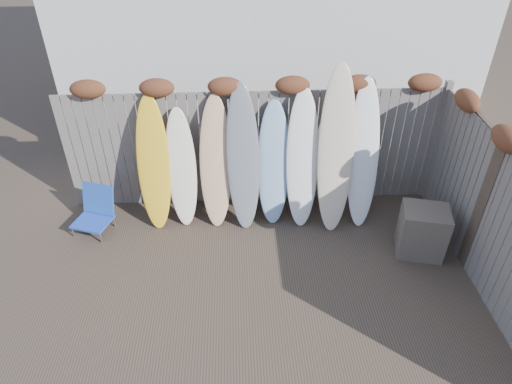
{
  "coord_description": "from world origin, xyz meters",
  "views": [
    {
      "loc": [
        -0.26,
        -4.03,
        4.73
      ],
      "look_at": [
        0.0,
        1.2,
        1.0
      ],
      "focal_mm": 32.0,
      "sensor_mm": 36.0,
      "label": 1
    }
  ],
  "objects_px": {
    "beach_chair": "(95,210)",
    "surfboard_0": "(154,164)",
    "wooden_crate": "(422,231)",
    "lattice_panel": "(466,184)"
  },
  "relations": [
    {
      "from": "beach_chair",
      "to": "surfboard_0",
      "type": "bearing_deg",
      "value": 12.89
    },
    {
      "from": "surfboard_0",
      "to": "wooden_crate",
      "type": "bearing_deg",
      "value": -15.78
    },
    {
      "from": "wooden_crate",
      "to": "surfboard_0",
      "type": "bearing_deg",
      "value": 165.46
    },
    {
      "from": "lattice_panel",
      "to": "surfboard_0",
      "type": "distance_m",
      "value": 4.63
    },
    {
      "from": "beach_chair",
      "to": "wooden_crate",
      "type": "height_order",
      "value": "wooden_crate"
    },
    {
      "from": "beach_chair",
      "to": "lattice_panel",
      "type": "relative_size",
      "value": 0.35
    },
    {
      "from": "beach_chair",
      "to": "wooden_crate",
      "type": "bearing_deg",
      "value": -9.28
    },
    {
      "from": "lattice_panel",
      "to": "surfboard_0",
      "type": "relative_size",
      "value": 0.95
    },
    {
      "from": "beach_chair",
      "to": "wooden_crate",
      "type": "distance_m",
      "value": 5.0
    },
    {
      "from": "lattice_panel",
      "to": "surfboard_0",
      "type": "bearing_deg",
      "value": 173.43
    }
  ]
}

